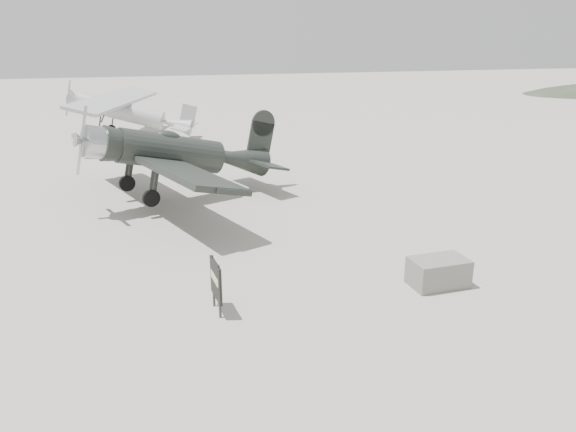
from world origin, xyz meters
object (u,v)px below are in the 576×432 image
object	(u,v)px
lowwing_monoplane	(179,153)
highwing_monoplane	(126,108)
equipment_block	(438,272)
sign_board	(216,281)

from	to	relation	value
lowwing_monoplane	highwing_monoplane	bearing A→B (deg)	78.53
lowwing_monoplane	highwing_monoplane	size ratio (longest dim) A/B	1.01
highwing_monoplane	equipment_block	world-z (taller)	highwing_monoplane
lowwing_monoplane	highwing_monoplane	xyz separation A→B (m)	(-2.35, 15.21, 0.04)
equipment_block	sign_board	bearing A→B (deg)	-180.00
lowwing_monoplane	highwing_monoplane	world-z (taller)	lowwing_monoplane
lowwing_monoplane	sign_board	distance (m)	10.44
highwing_monoplane	equipment_block	distance (m)	27.10
sign_board	equipment_block	bearing A→B (deg)	-5.75
highwing_monoplane	sign_board	size ratio (longest dim) A/B	8.17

